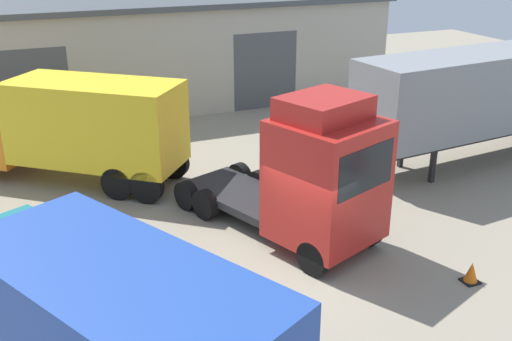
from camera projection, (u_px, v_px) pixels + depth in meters
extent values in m
plane|color=gray|center=(298.00, 272.00, 15.12)|extent=(60.00, 60.00, 0.00)
cube|color=#B7B2A3|center=(136.00, 52.00, 29.59)|extent=(23.94, 7.98, 4.74)
cube|color=#474C51|center=(132.00, 0.00, 28.65)|extent=(24.44, 8.48, 0.25)
cube|color=#4C5156|center=(30.00, 93.00, 24.52)|extent=(3.20, 0.08, 3.60)
cube|color=#4C5156|center=(265.00, 71.00, 28.33)|extent=(3.20, 0.08, 3.60)
cube|color=red|center=(327.00, 180.00, 15.37)|extent=(3.18, 3.12, 3.19)
cube|color=red|center=(324.00, 108.00, 14.80)|extent=(2.56, 2.31, 0.60)
cube|color=black|center=(365.00, 169.00, 14.35)|extent=(1.99, 0.81, 1.15)
cube|color=#232326|center=(245.00, 196.00, 18.04)|extent=(3.24, 4.34, 0.24)
cylinder|color=#B2B2B7|center=(282.00, 197.00, 18.34)|extent=(0.91, 1.23, 0.56)
cylinder|color=black|center=(367.00, 229.00, 16.27)|extent=(0.60, 0.96, 0.91)
cylinder|color=black|center=(314.00, 258.00, 14.87)|extent=(0.60, 0.96, 0.91)
cylinder|color=black|center=(259.00, 184.00, 19.15)|extent=(0.60, 0.96, 0.91)
cylinder|color=black|center=(205.00, 204.00, 17.75)|extent=(0.60, 0.96, 0.91)
cylinder|color=black|center=(240.00, 176.00, 19.75)|extent=(0.60, 0.96, 0.91)
cylinder|color=black|center=(187.00, 195.00, 18.35)|extent=(0.60, 0.96, 0.91)
cube|color=gray|center=(490.00, 88.00, 21.52)|extent=(10.96, 3.47, 2.73)
cube|color=#232326|center=(484.00, 128.00, 22.08)|extent=(10.90, 2.72, 0.24)
cube|color=#232326|center=(433.00, 167.00, 20.29)|extent=(0.17, 0.17, 1.11)
cube|color=#232326|center=(401.00, 152.00, 21.59)|extent=(0.17, 0.17, 1.11)
cube|color=#197075|center=(5.00, 290.00, 11.48)|extent=(3.00, 2.78, 2.20)
cylinder|color=black|center=(48.00, 305.00, 12.91)|extent=(0.73, 1.05, 1.03)
cube|color=orange|center=(1.00, 127.00, 20.82)|extent=(2.99, 3.06, 2.20)
cube|color=yellow|center=(96.00, 122.00, 19.66)|extent=(5.88, 5.41, 2.71)
cylinder|color=black|center=(14.00, 146.00, 22.28)|extent=(1.03, 0.92, 1.08)
cylinder|color=black|center=(118.00, 183.00, 19.02)|extent=(1.03, 0.92, 1.08)
cylinder|color=black|center=(147.00, 160.00, 20.89)|extent=(1.03, 0.92, 1.08)
cylinder|color=black|center=(147.00, 187.00, 18.76)|extent=(1.03, 0.92, 1.08)
cylinder|color=black|center=(174.00, 163.00, 20.63)|extent=(1.03, 0.92, 1.08)
cube|color=black|center=(470.00, 281.00, 14.68)|extent=(0.40, 0.40, 0.04)
cone|color=orange|center=(471.00, 272.00, 14.58)|extent=(0.36, 0.36, 0.55)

